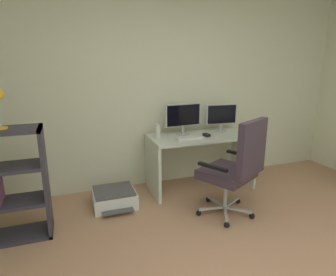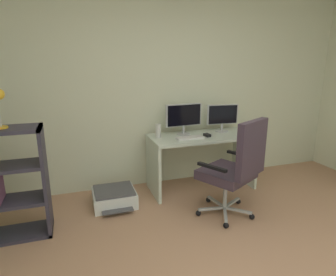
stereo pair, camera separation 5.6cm
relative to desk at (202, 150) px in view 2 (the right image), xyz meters
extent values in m
cube|color=beige|center=(-0.41, 0.41, 0.80)|extent=(5.34, 0.10, 2.65)
cube|color=silver|center=(0.00, 0.00, 0.18)|extent=(1.35, 0.61, 0.04)
cube|color=silver|center=(-0.66, 0.00, -0.18)|extent=(0.04, 0.59, 0.69)
cube|color=silver|center=(0.66, 0.00, -0.18)|extent=(0.04, 0.59, 0.69)
cylinder|color=#B2B5B7|center=(-0.21, 0.12, 0.20)|extent=(0.18, 0.18, 0.01)
cylinder|color=#B2B5B7|center=(-0.21, 0.12, 0.26)|extent=(0.03, 0.03, 0.11)
cube|color=#B7BABC|center=(-0.21, 0.12, 0.45)|extent=(0.49, 0.08, 0.29)
cube|color=black|center=(-0.21, 0.09, 0.45)|extent=(0.46, 0.05, 0.26)
cylinder|color=#B2B5B7|center=(0.34, 0.12, 0.20)|extent=(0.18, 0.18, 0.01)
cylinder|color=#B2B5B7|center=(0.34, 0.12, 0.26)|extent=(0.03, 0.03, 0.10)
cube|color=#B7BABC|center=(0.34, 0.12, 0.43)|extent=(0.43, 0.07, 0.26)
cube|color=black|center=(0.34, 0.09, 0.43)|extent=(0.40, 0.04, 0.24)
cube|color=silver|center=(-0.22, -0.10, 0.21)|extent=(0.35, 0.15, 0.02)
cube|color=black|center=(0.03, -0.08, 0.21)|extent=(0.07, 0.10, 0.03)
cylinder|color=silver|center=(-0.57, 0.07, 0.28)|extent=(0.07, 0.07, 0.17)
cube|color=#B7BABC|center=(0.09, -0.64, -0.46)|extent=(0.28, 0.17, 0.02)
sphere|color=black|center=(0.23, -0.57, -0.50)|extent=(0.06, 0.06, 0.06)
cube|color=#B7BABC|center=(-0.07, -0.57, -0.46)|extent=(0.08, 0.30, 0.02)
sphere|color=black|center=(-0.09, -0.42, -0.50)|extent=(0.06, 0.06, 0.06)
cube|color=#B7BABC|center=(-0.19, -0.69, -0.46)|extent=(0.30, 0.07, 0.02)
sphere|color=black|center=(-0.34, -0.67, -0.50)|extent=(0.06, 0.06, 0.06)
cube|color=#B7BABC|center=(-0.10, -0.85, -0.46)|extent=(0.16, 0.28, 0.02)
sphere|color=black|center=(-0.17, -0.99, -0.50)|extent=(0.06, 0.06, 0.06)
cube|color=#B7BABC|center=(0.07, -0.82, -0.46)|extent=(0.24, 0.23, 0.02)
sphere|color=black|center=(0.18, -0.92, -0.50)|extent=(0.06, 0.06, 0.06)
cylinder|color=#B7BABC|center=(-0.04, -0.72, -0.28)|extent=(0.04, 0.04, 0.35)
cube|color=#3C2E3E|center=(-0.04, -0.72, -0.05)|extent=(0.68, 0.67, 0.10)
cube|color=#3C2E3E|center=(0.09, -0.95, 0.28)|extent=(0.45, 0.29, 0.57)
cube|color=black|center=(-0.29, -0.85, 0.10)|extent=(0.19, 0.31, 0.03)
cube|color=black|center=(0.21, -0.58, 0.10)|extent=(0.19, 0.31, 0.03)
cube|color=#312D3D|center=(-1.85, -0.45, 0.01)|extent=(0.03, 0.33, 1.07)
cube|color=#312D3D|center=(-2.19, -0.45, -0.51)|extent=(0.72, 0.33, 0.03)
cube|color=#312D3D|center=(-2.19, -0.45, -0.16)|extent=(0.66, 0.33, 0.03)
cube|color=#312D3D|center=(-2.19, -0.45, 0.18)|extent=(0.66, 0.33, 0.03)
cylinder|color=gold|center=(-2.16, -0.45, 0.55)|extent=(0.11, 0.11, 0.02)
cube|color=silver|center=(-1.17, -0.13, -0.44)|extent=(0.49, 0.44, 0.17)
cube|color=#4C4C51|center=(-1.17, -0.13, -0.34)|extent=(0.45, 0.40, 0.02)
cube|color=#4C4C51|center=(-1.17, -0.38, -0.47)|extent=(0.34, 0.10, 0.01)
camera|label=1|loc=(-1.60, -3.23, 1.10)|focal=30.72mm
camera|label=2|loc=(-1.54, -3.25, 1.10)|focal=30.72mm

